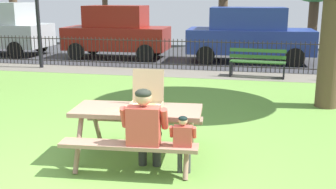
{
  "coord_description": "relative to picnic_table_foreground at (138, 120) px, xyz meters",
  "views": [
    {
      "loc": [
        1.83,
        -4.44,
        2.3
      ],
      "look_at": [
        0.5,
        1.9,
        0.75
      ],
      "focal_mm": 43.71,
      "sensor_mm": 36.0,
      "label": 1
    }
  ],
  "objects": [
    {
      "name": "picnic_table_foreground",
      "position": [
        0.0,
        0.0,
        0.0
      ],
      "size": [
        1.91,
        1.61,
        0.79
      ],
      "color": "#A17A64",
      "rests_on": "ground"
    },
    {
      "name": "adult_at_table",
      "position": [
        0.24,
        -0.48,
        0.06
      ],
      "size": [
        0.62,
        0.61,
        1.19
      ],
      "color": "#2B2B2B",
      "rests_on": "ground"
    },
    {
      "name": "cobblestone_walkway",
      "position": [
        -0.27,
        6.88,
        -0.6
      ],
      "size": [
        28.0,
        1.4,
        0.01
      ],
      "primitive_type": "cube",
      "color": "slate"
    },
    {
      "name": "parked_car_right",
      "position": [
        1.39,
        9.62,
        0.41
      ],
      "size": [
        4.45,
        2.01,
        1.94
      ],
      "color": "navy",
      "rests_on": "ground"
    },
    {
      "name": "ground",
      "position": [
        -0.27,
        1.34,
        -0.61
      ],
      "size": [
        28.0,
        12.49,
        0.02
      ],
      "primitive_type": "cube",
      "color": "#689840"
    },
    {
      "name": "iron_fence_streetside",
      "position": [
        -0.27,
        7.58,
        -0.09
      ],
      "size": [
        23.72,
        0.03,
        0.99
      ],
      "color": "#2D2823",
      "rests_on": "ground"
    },
    {
      "name": "pizza_box_open",
      "position": [
        0.1,
        0.12,
        0.27
      ],
      "size": [
        0.49,
        0.53,
        0.51
      ],
      "color": "tan",
      "rests_on": "picnic_table_foreground"
    },
    {
      "name": "child_at_table",
      "position": [
        0.74,
        -0.47,
        -0.08
      ],
      "size": [
        0.35,
        0.34,
        0.86
      ],
      "color": "#444444",
      "rests_on": "ground"
    },
    {
      "name": "parked_car_center",
      "position": [
        -3.57,
        9.62,
        0.41
      ],
      "size": [
        3.92,
        1.88,
        1.98
      ],
      "color": "maroon",
      "rests_on": "ground"
    },
    {
      "name": "pizza_slice_on_table",
      "position": [
        -0.26,
        -0.11,
        0.18
      ],
      "size": [
        0.24,
        0.19,
        0.02
      ],
      "color": "#F1D169",
      "rests_on": "picnic_table_foreground"
    },
    {
      "name": "street_asphalt",
      "position": [
        -0.27,
        10.93,
        -0.6
      ],
      "size": [
        28.0,
        6.69,
        0.01
      ],
      "primitive_type": "cube",
      "color": "#38383D"
    },
    {
      "name": "park_bench_center",
      "position": [
        1.7,
        6.74,
        -0.18
      ],
      "size": [
        1.63,
        0.59,
        0.85
      ],
      "color": "#326129",
      "rests_on": "ground"
    }
  ]
}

